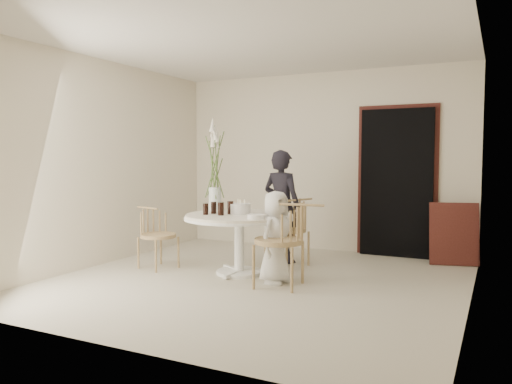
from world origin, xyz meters
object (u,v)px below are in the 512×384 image
at_px(table, 239,224).
at_px(flower_vase, 215,169).
at_px(birthday_cake, 240,209).
at_px(chair_left, 153,228).
at_px(chair_far, 294,222).
at_px(girl, 282,206).
at_px(chair_right, 290,233).
at_px(boy, 276,237).

xyz_separation_m(table, flower_vase, (-0.47, 0.23, 0.65)).
bearing_deg(birthday_cake, chair_left, -169.96).
relative_size(chair_far, girl, 0.58).
bearing_deg(birthday_cake, chair_right, -24.00).
bearing_deg(table, girl, 77.97).
xyz_separation_m(chair_far, boy, (0.19, -1.01, -0.04)).
bearing_deg(flower_vase, chair_left, -150.90).
height_order(boy, flower_vase, flower_vase).
relative_size(chair_right, girl, 0.61).
xyz_separation_m(chair_far, birthday_cake, (-0.39, -0.77, 0.23)).
distance_m(chair_right, girl, 1.35).
xyz_separation_m(chair_left, boy, (1.75, -0.04, 0.02)).
height_order(chair_right, boy, boy).
relative_size(chair_left, girl, 0.51).
relative_size(chair_right, flower_vase, 0.78).
distance_m(chair_left, girl, 1.73).
bearing_deg(birthday_cake, flower_vase, 158.48).
xyz_separation_m(girl, flower_vase, (-0.66, -0.65, 0.51)).
height_order(chair_right, girl, girl).
relative_size(table, chair_left, 1.71).
relative_size(table, birthday_cake, 5.11).
xyz_separation_m(boy, flower_vase, (-1.05, 0.43, 0.74)).
bearing_deg(girl, chair_far, 172.64).
bearing_deg(chair_far, chair_left, -125.02).
height_order(chair_far, flower_vase, flower_vase).
relative_size(table, chair_right, 1.43).
bearing_deg(chair_right, boy, -123.21).
distance_m(chair_far, girl, 0.28).
height_order(chair_far, girl, girl).
height_order(girl, flower_vase, flower_vase).
xyz_separation_m(chair_right, chair_left, (-1.97, 0.15, -0.10)).
bearing_deg(chair_left, flower_vase, -46.10).
height_order(boy, birthday_cake, boy).
xyz_separation_m(chair_right, boy, (-0.22, 0.12, -0.08)).
distance_m(chair_right, flower_vase, 1.53).
bearing_deg(boy, chair_right, -108.48).
relative_size(girl, flower_vase, 1.26).
height_order(table, birthday_cake, birthday_cake).
distance_m(chair_right, boy, 0.26).
relative_size(chair_far, birthday_cake, 3.35).
bearing_deg(flower_vase, boy, -22.16).
xyz_separation_m(chair_right, flower_vase, (-1.27, 0.54, 0.66)).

